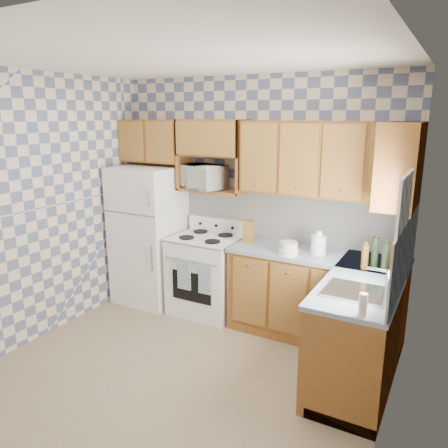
{
  "coord_description": "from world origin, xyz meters",
  "views": [
    {
      "loc": [
        2.02,
        -2.85,
        2.28
      ],
      "look_at": [
        0.05,
        0.75,
        1.25
      ],
      "focal_mm": 35.0,
      "sensor_mm": 36.0,
      "label": 1
    }
  ],
  "objects_px": {
    "refrigerator": "(149,235)",
    "electric_kettle": "(318,245)",
    "stove_body": "(207,275)",
    "microwave": "(203,177)"
  },
  "relations": [
    {
      "from": "refrigerator",
      "to": "stove_body",
      "type": "relative_size",
      "value": 1.87
    },
    {
      "from": "refrigerator",
      "to": "electric_kettle",
      "type": "relative_size",
      "value": 8.88
    },
    {
      "from": "stove_body",
      "to": "electric_kettle",
      "type": "relative_size",
      "value": 4.76
    },
    {
      "from": "refrigerator",
      "to": "electric_kettle",
      "type": "height_order",
      "value": "refrigerator"
    },
    {
      "from": "electric_kettle",
      "to": "stove_body",
      "type": "bearing_deg",
      "value": 179.72
    },
    {
      "from": "microwave",
      "to": "electric_kettle",
      "type": "distance_m",
      "value": 1.53
    },
    {
      "from": "refrigerator",
      "to": "electric_kettle",
      "type": "bearing_deg",
      "value": 0.5
    },
    {
      "from": "refrigerator",
      "to": "stove_body",
      "type": "bearing_deg",
      "value": 1.78
    },
    {
      "from": "electric_kettle",
      "to": "microwave",
      "type": "bearing_deg",
      "value": 174.82
    },
    {
      "from": "refrigerator",
      "to": "stove_body",
      "type": "height_order",
      "value": "refrigerator"
    }
  ]
}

